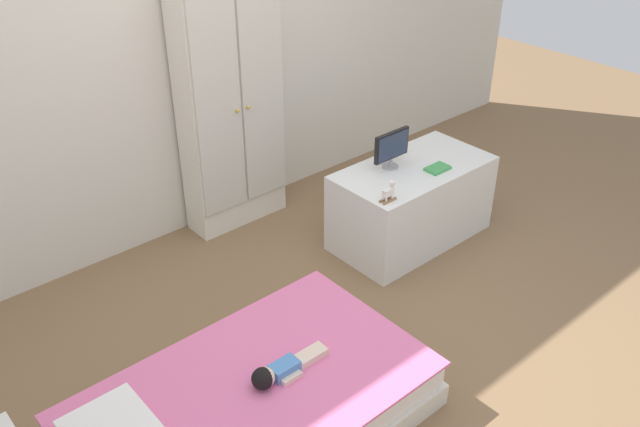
# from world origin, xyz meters

# --- Properties ---
(ground_plane) EXTENTS (10.00, 10.00, 0.02)m
(ground_plane) POSITION_xyz_m (0.00, 0.00, -0.01)
(ground_plane) COLOR brown
(back_wall) EXTENTS (6.40, 0.05, 2.70)m
(back_wall) POSITION_xyz_m (0.00, 1.57, 1.35)
(back_wall) COLOR silver
(back_wall) RESTS_ON ground_plane
(bed) EXTENTS (1.53, 0.93, 0.26)m
(bed) POSITION_xyz_m (-0.71, -0.11, 0.13)
(bed) COLOR silver
(bed) RESTS_ON ground_plane
(doll) EXTENTS (0.39, 0.13, 0.10)m
(doll) POSITION_xyz_m (-0.60, -0.14, 0.29)
(doll) COLOR #4C84C6
(doll) RESTS_ON bed
(wardrobe) EXTENTS (0.65, 0.26, 1.65)m
(wardrobe) POSITION_xyz_m (0.28, 1.41, 0.83)
(wardrobe) COLOR white
(wardrobe) RESTS_ON ground_plane
(tv_stand) EXTENTS (0.99, 0.52, 0.51)m
(tv_stand) POSITION_xyz_m (0.96, 0.49, 0.26)
(tv_stand) COLOR silver
(tv_stand) RESTS_ON ground_plane
(tv_monitor) EXTENTS (0.26, 0.10, 0.23)m
(tv_monitor) POSITION_xyz_m (0.84, 0.58, 0.64)
(tv_monitor) COLOR #99999E
(tv_monitor) RESTS_ON tv_stand
(rocking_horse_toy) EXTENTS (0.10, 0.04, 0.12)m
(rocking_horse_toy) POSITION_xyz_m (0.55, 0.31, 0.57)
(rocking_horse_toy) COLOR #8E6642
(rocking_horse_toy) RESTS_ON tv_stand
(book_green) EXTENTS (0.15, 0.10, 0.02)m
(book_green) POSITION_xyz_m (1.03, 0.38, 0.52)
(book_green) COLOR #429E51
(book_green) RESTS_ON tv_stand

